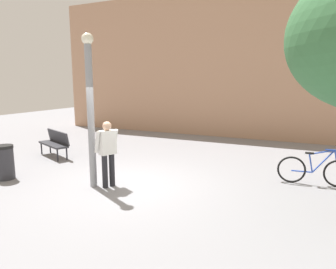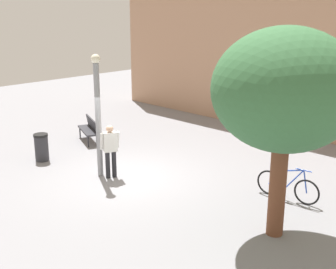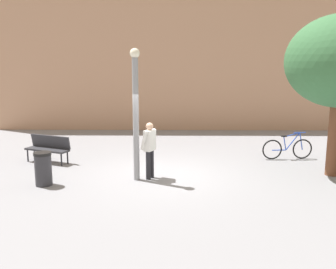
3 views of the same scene
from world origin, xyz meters
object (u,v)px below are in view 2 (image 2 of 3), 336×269
at_px(person_by_lamppost, 110,148).
at_px(trash_bin, 41,147).
at_px(plaza_tree, 285,91).
at_px(lamppost, 98,111).
at_px(park_bench, 90,128).
at_px(bicycle_blue, 288,186).

distance_m(person_by_lamppost, trash_bin, 3.04).
bearing_deg(plaza_tree, person_by_lamppost, -175.61).
relative_size(lamppost, trash_bin, 4.00).
bearing_deg(park_bench, person_by_lamppost, -26.94).
bearing_deg(park_bench, lamppost, -31.25).
xyz_separation_m(park_bench, bicycle_blue, (8.31, 0.52, -0.16)).
bearing_deg(trash_bin, bicycle_blue, 21.47).
bearing_deg(person_by_lamppost, plaza_tree, 4.39).
distance_m(park_bench, trash_bin, 2.57).
bearing_deg(lamppost, trash_bin, -167.89).
relative_size(park_bench, bicycle_blue, 0.92).
distance_m(person_by_lamppost, park_bench, 4.03).
bearing_deg(bicycle_blue, trash_bin, -158.53).
height_order(lamppost, bicycle_blue, lamppost).
relative_size(bicycle_blue, trash_bin, 1.92).
xyz_separation_m(lamppost, trash_bin, (-2.54, -0.55, -1.60)).
height_order(park_bench, trash_bin, trash_bin).
bearing_deg(lamppost, plaza_tree, 5.31).
xyz_separation_m(person_by_lamppost, trash_bin, (-2.92, -0.67, -0.49)).
xyz_separation_m(park_bench, plaza_tree, (9.09, -1.39, 2.84)).
xyz_separation_m(person_by_lamppost, plaza_tree, (5.52, 0.42, 2.42)).
xyz_separation_m(lamppost, plaza_tree, (5.89, 0.55, 1.31)).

